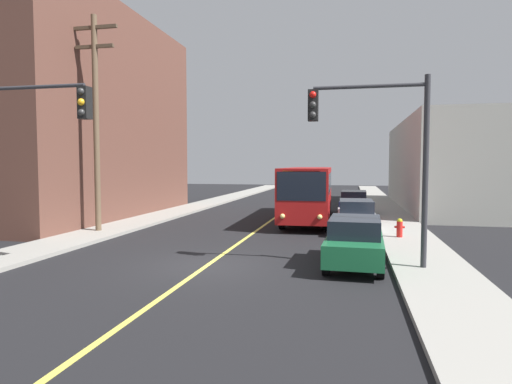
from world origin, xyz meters
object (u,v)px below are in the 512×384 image
Objects in this scene: parked_car_blue at (354,202)px; utility_pole_near at (96,114)px; city_bus at (309,190)px; fire_hydrant at (400,227)px; parked_car_silver at (356,215)px; traffic_signal_right_corner at (375,135)px; parked_car_green at (355,241)px; traffic_signal_left_corner at (31,136)px.

utility_pole_near is (-12.37, -10.95, 5.02)m from parked_car_blue.
city_bus is 12.89m from utility_pole_near.
parked_car_blue is (2.72, 3.42, -0.98)m from city_bus.
fire_hydrant is (14.29, 1.01, -5.28)m from utility_pole_near.
traffic_signal_right_corner is (0.43, -7.98, 3.46)m from parked_car_silver.
parked_car_blue reaches higher than fire_hydrant.
traffic_signal_right_corner is at bearing -103.69° from fire_hydrant.
parked_car_silver and parked_car_blue have the same top height.
parked_car_blue is 5.28× the size of fire_hydrant.
utility_pole_near is at bearing -138.48° from parked_car_blue.
parked_car_green is 1.01× the size of parked_car_blue.
traffic_signal_left_corner is (2.03, -7.01, -1.56)m from utility_pole_near.
parked_car_silver is at bearing -89.60° from parked_car_blue.
parked_car_blue is at bearing 51.47° from city_bus.
utility_pole_near is 13.84m from traffic_signal_right_corner.
traffic_signal_right_corner is at bearing -86.89° from parked_car_silver.
utility_pole_near is 15.27m from fire_hydrant.
city_bus reaches higher than parked_car_green.
parked_car_blue is 0.43× the size of utility_pole_near.
parked_car_green is at bearing -77.64° from city_bus.
traffic_signal_left_corner reaches higher than fire_hydrant.
parked_car_silver is 5.29× the size of fire_hydrant.
traffic_signal_right_corner is (0.49, -15.84, 3.46)m from parked_car_blue.
parked_car_green is 0.74× the size of traffic_signal_left_corner.
traffic_signal_left_corner and traffic_signal_right_corner have the same top height.
city_bus reaches higher than fire_hydrant.
city_bus is 16.59m from traffic_signal_left_corner.
parked_car_green is 5.32× the size of fire_hydrant.
parked_car_silver is 14.89m from traffic_signal_left_corner.
traffic_signal_left_corner is (-10.39, -10.08, 3.46)m from parked_car_silver.
utility_pole_near is at bearing -175.95° from fire_hydrant.
parked_car_green is (2.63, -12.01, -0.98)m from city_bus.
city_bus is 1.17× the size of utility_pole_near.
parked_car_silver is 7.87m from parked_car_blue.
parked_car_green is 0.43× the size of utility_pole_near.
traffic_signal_right_corner is (10.82, 2.11, 0.00)m from traffic_signal_left_corner.
utility_pole_near is 12.38× the size of fire_hydrant.
fire_hydrant is at bearing 33.18° from traffic_signal_left_corner.
parked_car_green is at bearing 13.82° from traffic_signal_left_corner.
traffic_signal_right_corner is (12.86, -4.90, -1.56)m from utility_pole_near.
traffic_signal_left_corner is 1.00× the size of traffic_signal_right_corner.
traffic_signal_right_corner is (0.58, -0.41, 3.46)m from parked_car_green.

